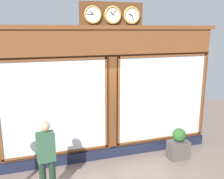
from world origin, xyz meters
TOP-DOWN VIEW (x-y plane):
  - shop_facade at (-0.00, -0.13)m, footprint 5.94×0.42m
  - pedestrian at (1.80, 1.20)m, footprint 0.38×0.26m
  - planter_box at (-1.71, 0.61)m, footprint 0.56×0.36m
  - planter_shrub at (-1.71, 0.61)m, footprint 0.36×0.36m

SIDE VIEW (x-z plane):
  - planter_box at x=-1.71m, z-range 0.00..0.50m
  - planter_shrub at x=-1.71m, z-range 0.50..0.87m
  - pedestrian at x=1.80m, z-range 0.09..1.78m
  - shop_facade at x=0.00m, z-range -0.25..3.87m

